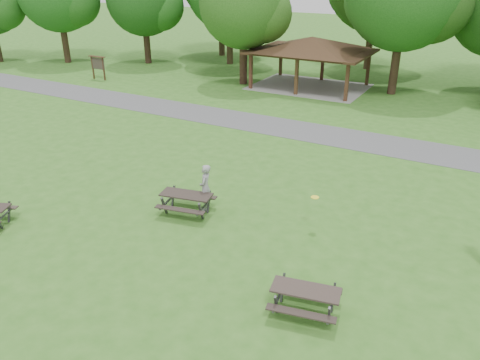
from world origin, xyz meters
name	(u,v)px	position (x,y,z in m)	size (l,w,h in m)	color
ground	(154,255)	(0.00, 0.00, 0.00)	(160.00, 160.00, 0.00)	#32681D
asphalt_path	(311,132)	(0.00, 14.00, 0.01)	(120.00, 3.20, 0.02)	#4C4D4F
pavilion	(312,46)	(-4.00, 24.00, 3.06)	(8.60, 7.01, 3.76)	#3E2016
notice_board	(98,63)	(-20.00, 18.00, 1.31)	(1.60, 0.30, 1.88)	#352113
tree_row_b	(144,0)	(-20.92, 25.53, 5.67)	(7.14, 6.80, 9.28)	black
tree_row_d	(245,6)	(-8.92, 22.53, 5.77)	(6.93, 6.60, 9.27)	black
picnic_table_middle	(186,198)	(-0.68, 2.86, 0.62)	(2.20, 1.91, 0.84)	black
picnic_table_far	(305,295)	(5.35, -0.20, 0.59)	(2.09, 1.80, 0.80)	#302622
frisbee_in_flight	(315,197)	(3.96, 4.02, 1.30)	(0.38, 0.38, 0.02)	yellow
frisbee_thrower	(205,188)	(-0.22, 3.48, 0.92)	(0.67, 0.44, 1.84)	gray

